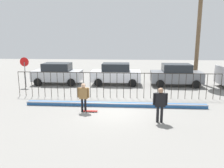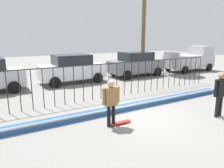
{
  "view_description": "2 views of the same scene",
  "coord_description": "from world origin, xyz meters",
  "px_view_note": "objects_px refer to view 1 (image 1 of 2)",
  "views": [
    {
      "loc": [
        0.73,
        -12.36,
        4.17
      ],
      "look_at": [
        -0.23,
        1.39,
        1.29
      ],
      "focal_mm": 36.33,
      "sensor_mm": 36.0,
      "label": 1
    },
    {
      "loc": [
        -5.25,
        -6.26,
        3.06
      ],
      "look_at": [
        -0.72,
        1.4,
        1.09
      ],
      "focal_mm": 34.28,
      "sensor_mm": 36.0,
      "label": 2
    }
  ],
  "objects_px": {
    "skateboarder": "(83,95)",
    "skateboard": "(90,111)",
    "parked_car_gray": "(176,75)",
    "parked_car_white": "(116,74)",
    "parked_car_silver": "(57,73)",
    "camera_operator": "(160,102)",
    "stop_sign": "(25,68)"
  },
  "relations": [
    {
      "from": "skateboarder",
      "to": "parked_car_gray",
      "type": "bearing_deg",
      "value": 53.39
    },
    {
      "from": "skateboarder",
      "to": "parked_car_silver",
      "type": "height_order",
      "value": "parked_car_silver"
    },
    {
      "from": "parked_car_silver",
      "to": "parked_car_white",
      "type": "height_order",
      "value": "same"
    },
    {
      "from": "skateboard",
      "to": "camera_operator",
      "type": "relative_size",
      "value": 0.45
    },
    {
      "from": "skateboard",
      "to": "camera_operator",
      "type": "distance_m",
      "value": 4.04
    },
    {
      "from": "camera_operator",
      "to": "parked_car_gray",
      "type": "relative_size",
      "value": 0.41
    },
    {
      "from": "parked_car_silver",
      "to": "skateboarder",
      "type": "bearing_deg",
      "value": -65.81
    },
    {
      "from": "camera_operator",
      "to": "stop_sign",
      "type": "distance_m",
      "value": 12.73
    },
    {
      "from": "skateboard",
      "to": "parked_car_silver",
      "type": "relative_size",
      "value": 0.19
    },
    {
      "from": "parked_car_gray",
      "to": "camera_operator",
      "type": "bearing_deg",
      "value": -107.01
    },
    {
      "from": "parked_car_white",
      "to": "stop_sign",
      "type": "bearing_deg",
      "value": -167.76
    },
    {
      "from": "parked_car_white",
      "to": "parked_car_gray",
      "type": "bearing_deg",
      "value": -0.24
    },
    {
      "from": "skateboarder",
      "to": "skateboard",
      "type": "bearing_deg",
      "value": 1.72
    },
    {
      "from": "parked_car_gray",
      "to": "stop_sign",
      "type": "relative_size",
      "value": 1.72
    },
    {
      "from": "parked_car_white",
      "to": "skateboard",
      "type": "bearing_deg",
      "value": -96.17
    },
    {
      "from": "parked_car_white",
      "to": "stop_sign",
      "type": "relative_size",
      "value": 1.72
    },
    {
      "from": "parked_car_silver",
      "to": "stop_sign",
      "type": "height_order",
      "value": "stop_sign"
    },
    {
      "from": "skateboarder",
      "to": "camera_operator",
      "type": "xyz_separation_m",
      "value": [
        4.06,
        -1.33,
        0.07
      ]
    },
    {
      "from": "stop_sign",
      "to": "skateboard",
      "type": "bearing_deg",
      "value": -43.41
    },
    {
      "from": "stop_sign",
      "to": "parked_car_white",
      "type": "bearing_deg",
      "value": 10.74
    },
    {
      "from": "skateboarder",
      "to": "parked_car_silver",
      "type": "bearing_deg",
      "value": 122.02
    },
    {
      "from": "parked_car_silver",
      "to": "parked_car_gray",
      "type": "bearing_deg",
      "value": -2.86
    },
    {
      "from": "camera_operator",
      "to": "parked_car_gray",
      "type": "bearing_deg",
      "value": -101.66
    },
    {
      "from": "skateboarder",
      "to": "skateboard",
      "type": "xyz_separation_m",
      "value": [
        0.38,
        -0.02,
        -0.93
      ]
    },
    {
      "from": "skateboarder",
      "to": "parked_car_white",
      "type": "xyz_separation_m",
      "value": [
        1.41,
        7.64,
        -0.02
      ]
    },
    {
      "from": "skateboarder",
      "to": "stop_sign",
      "type": "distance_m",
      "value": 8.78
    },
    {
      "from": "skateboarder",
      "to": "camera_operator",
      "type": "height_order",
      "value": "camera_operator"
    },
    {
      "from": "skateboard",
      "to": "parked_car_white",
      "type": "xyz_separation_m",
      "value": [
        1.03,
        7.66,
        0.91
      ]
    },
    {
      "from": "parked_car_silver",
      "to": "parked_car_gray",
      "type": "xyz_separation_m",
      "value": [
        10.45,
        0.0,
        0.0
      ]
    },
    {
      "from": "parked_car_gray",
      "to": "parked_car_white",
      "type": "bearing_deg",
      "value": 177.49
    },
    {
      "from": "skateboarder",
      "to": "parked_car_white",
      "type": "bearing_deg",
      "value": 84.5
    },
    {
      "from": "skateboarder",
      "to": "camera_operator",
      "type": "distance_m",
      "value": 4.28
    }
  ]
}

